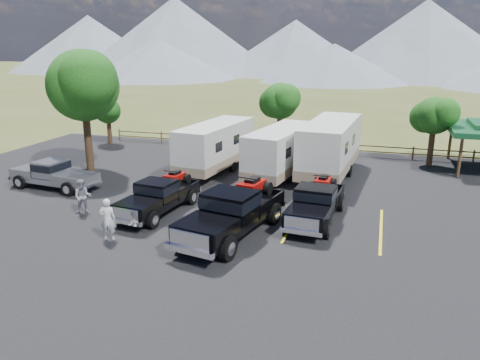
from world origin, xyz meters
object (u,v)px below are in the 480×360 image
(rig_left, at_px, (160,195))
(trailer_center, at_px, (281,152))
(trailer_right, at_px, (330,148))
(rig_center, at_px, (233,211))
(rig_right, at_px, (316,202))
(pickup_silver, at_px, (54,174))
(person_b, at_px, (83,197))
(trailer_left, at_px, (216,147))
(person_a, at_px, (108,219))
(tree_big_nw, at_px, (83,86))

(rig_left, height_order, trailer_center, trailer_center)
(trailer_right, bearing_deg, rig_center, -100.80)
(rig_right, bearing_deg, trailer_right, 96.19)
(pickup_silver, bearing_deg, rig_center, 79.53)
(rig_center, bearing_deg, rig_left, 170.84)
(rig_left, bearing_deg, person_b, -154.14)
(trailer_left, relative_size, pickup_silver, 1.61)
(trailer_left, height_order, person_b, trailer_left)
(person_a, bearing_deg, tree_big_nw, -71.84)
(rig_center, height_order, trailer_center, trailer_center)
(tree_big_nw, bearing_deg, rig_right, -16.63)
(rig_left, xyz_separation_m, trailer_left, (0.04, 8.12, 0.75))
(person_b, bearing_deg, person_a, -64.83)
(trailer_left, bearing_deg, person_a, -85.62)
(rig_right, bearing_deg, trailer_left, 141.50)
(rig_center, relative_size, person_a, 3.83)
(rig_center, bearing_deg, trailer_left, 125.17)
(person_a, relative_size, person_b, 1.08)
(rig_center, xyz_separation_m, trailer_right, (2.94, 10.76, 0.73))
(rig_center, xyz_separation_m, person_a, (-4.95, -2.09, -0.17))
(rig_right, height_order, pickup_silver, rig_right)
(trailer_left, bearing_deg, rig_center, -58.63)
(pickup_silver, bearing_deg, trailer_right, 121.69)
(rig_left, bearing_deg, trailer_left, 96.61)
(trailer_center, distance_m, person_b, 12.19)
(rig_right, relative_size, person_a, 3.16)
(tree_big_nw, distance_m, rig_right, 16.85)
(rig_left, bearing_deg, person_a, -92.34)
(rig_right, bearing_deg, rig_left, -167.05)
(rig_left, height_order, person_b, rig_left)
(trailer_center, bearing_deg, rig_center, -81.08)
(trailer_left, distance_m, trailer_right, 7.33)
(rig_right, height_order, person_a, rig_right)
(rig_left, bearing_deg, trailer_right, 58.29)
(person_a, bearing_deg, rig_right, -168.65)
(rig_left, height_order, pickup_silver, rig_left)
(rig_left, relative_size, pickup_silver, 1.02)
(rig_right, height_order, trailer_center, trailer_center)
(rig_left, xyz_separation_m, person_a, (-0.60, -3.71, 0.03))
(tree_big_nw, bearing_deg, trailer_center, 9.92)
(person_a, height_order, person_b, person_a)
(tree_big_nw, relative_size, person_b, 4.54)
(trailer_left, bearing_deg, rig_right, -35.18)
(rig_left, relative_size, rig_right, 0.98)
(pickup_silver, distance_m, person_a, 8.98)
(tree_big_nw, height_order, trailer_center, tree_big_nw)
(trailer_right, bearing_deg, trailer_left, -167.48)
(rig_left, relative_size, trailer_right, 0.57)
(trailer_center, bearing_deg, trailer_left, -172.77)
(tree_big_nw, distance_m, trailer_center, 13.13)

